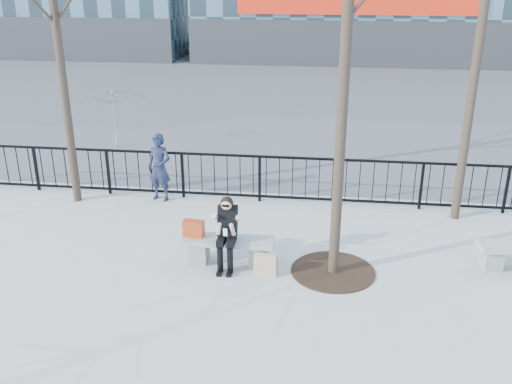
# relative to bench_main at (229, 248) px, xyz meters

# --- Properties ---
(ground) EXTENTS (120.00, 120.00, 0.00)m
(ground) POSITION_rel_bench_main_xyz_m (0.00, 0.00, -0.30)
(ground) COLOR #A3A49F
(ground) RESTS_ON ground
(street_surface) EXTENTS (60.00, 23.00, 0.01)m
(street_surface) POSITION_rel_bench_main_xyz_m (0.00, 15.00, -0.30)
(street_surface) COLOR #474747
(street_surface) RESTS_ON ground
(railing) EXTENTS (14.00, 0.06, 1.10)m
(railing) POSITION_rel_bench_main_xyz_m (0.00, 3.00, 0.25)
(railing) COLOR black
(railing) RESTS_ON ground
(tree_grate) EXTENTS (1.50, 1.50, 0.02)m
(tree_grate) POSITION_rel_bench_main_xyz_m (1.90, -0.10, -0.29)
(tree_grate) COLOR black
(tree_grate) RESTS_ON ground
(bench_main) EXTENTS (1.65, 0.46, 0.49)m
(bench_main) POSITION_rel_bench_main_xyz_m (0.00, 0.00, 0.00)
(bench_main) COLOR slate
(bench_main) RESTS_ON ground
(seated_woman) EXTENTS (0.50, 0.64, 1.34)m
(seated_woman) POSITION_rel_bench_main_xyz_m (0.00, -0.16, 0.37)
(seated_woman) COLOR black
(seated_woman) RESTS_ON ground
(handbag) EXTENTS (0.39, 0.22, 0.31)m
(handbag) POSITION_rel_bench_main_xyz_m (-0.64, 0.02, 0.34)
(handbag) COLOR #AE3515
(handbag) RESTS_ON bench_main
(shopping_bag) EXTENTS (0.42, 0.20, 0.38)m
(shopping_bag) POSITION_rel_bench_main_xyz_m (0.72, -0.34, -0.11)
(shopping_bag) COLOR #CCB490
(shopping_bag) RESTS_ON ground
(standing_man) EXTENTS (0.65, 0.51, 1.57)m
(standing_man) POSITION_rel_bench_main_xyz_m (-2.08, 2.80, 0.49)
(standing_man) COLOR black
(standing_man) RESTS_ON ground
(vendor_umbrella) EXTENTS (2.41, 2.44, 1.77)m
(vendor_umbrella) POSITION_rel_bench_main_xyz_m (-4.54, 6.56, 0.59)
(vendor_umbrella) COLOR yellow
(vendor_umbrella) RESTS_ON ground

